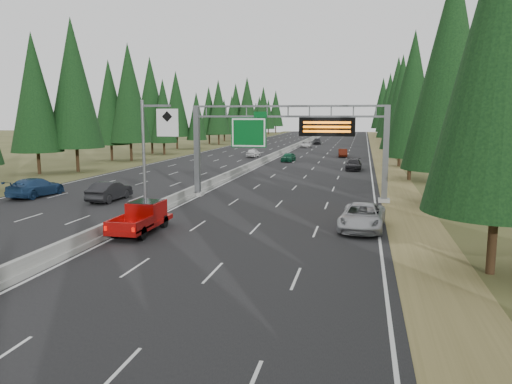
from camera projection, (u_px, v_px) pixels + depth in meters
The scene contains 19 objects.
road at pixel (279, 156), 87.31m from camera, with size 32.00×260.00×0.08m, color black.
shoulder_right at pixel (383, 157), 83.61m from camera, with size 3.60×260.00×0.06m, color olive.
shoulder_left at pixel (183, 154), 91.01m from camera, with size 3.60×260.00×0.06m, color #414620.
median_barrier at pixel (279, 153), 87.25m from camera, with size 0.70×260.00×0.85m.
sign_gantry at pixel (295, 137), 41.07m from camera, with size 16.75×0.98×7.80m.
hov_sign_pole at pixel (152, 151), 33.30m from camera, with size 2.80×0.50×8.00m.
tree_row_right at pixel (414, 99), 79.73m from camera, with size 11.63×242.36×18.96m.
tree_row_left at pixel (131, 101), 79.59m from camera, with size 11.88×241.61×18.88m.
silver_minivan at pixel (362, 217), 30.76m from camera, with size 2.60×5.64×1.57m, color #B4B5B9.
red_pickup at pixel (144, 215), 30.27m from camera, with size 1.94×5.45×1.77m.
car_ahead_green at pixel (288, 157), 75.52m from camera, with size 1.65×4.11×1.40m, color #114C31.
car_ahead_dkred at pixel (343, 153), 83.97m from camera, with size 1.44×4.12×1.36m, color #5E1B0D.
car_ahead_dkgrey at pixel (354, 165), 64.12m from camera, with size 1.95×4.79×1.39m, color black.
car_ahead_white at pixel (306, 144), 108.73m from camera, with size 2.19×4.76×1.32m, color silver.
car_ahead_far at pixel (317, 141), 120.51m from camera, with size 1.81×4.49×1.53m, color black.
car_onc_near at pixel (110, 191), 41.03m from camera, with size 1.69×4.85×1.60m, color black.
car_onc_blue at pixel (36, 187), 43.15m from camera, with size 2.29×5.64×1.64m, color navy.
car_onc_white at pixel (253, 153), 83.66m from camera, with size 1.68×4.18×1.43m, color white.
car_onc_far at pixel (255, 142), 117.61m from camera, with size 2.15×4.67×1.30m, color black.
Camera 1 is at (14.42, -6.15, 7.08)m, focal length 35.00 mm.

